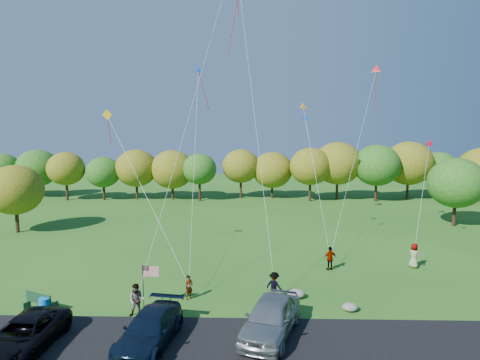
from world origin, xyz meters
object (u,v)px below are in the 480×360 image
object	(u,v)px
minivan_dark	(24,335)
minivan_navy	(150,330)
flyer_e	(414,256)
flyer_a	(189,287)
trash_barrel	(45,306)
flyer_d	(330,258)
minivan_silver	(271,317)
flyer_b	(137,300)
park_bench	(39,301)
flyer_c	(274,286)

from	to	relation	value
minivan_dark	minivan_navy	xyz separation A→B (m)	(6.02, 0.62, 0.03)
flyer_e	minivan_dark	bearing A→B (deg)	72.95
flyer_a	trash_barrel	xyz separation A→B (m)	(-8.11, -2.36, -0.30)
flyer_d	minivan_silver	bearing A→B (deg)	48.41
minivan_dark	minivan_silver	xyz separation A→B (m)	(12.11, 1.79, 0.20)
minivan_silver	flyer_b	bearing A→B (deg)	-177.88
trash_barrel	park_bench	bearing A→B (deg)	139.48
minivan_silver	flyer_b	xyz separation A→B (m)	(-7.62, 2.13, -0.07)
flyer_e	trash_barrel	size ratio (longest dim) A/B	1.96
flyer_c	flyer_e	xyz separation A→B (m)	(11.08, 6.26, 0.07)
minivan_silver	trash_barrel	distance (m)	13.27
flyer_e	trash_barrel	distance (m)	26.11
flyer_c	trash_barrel	distance (m)	13.74
flyer_a	flyer_e	size ratio (longest dim) A/B	0.82
minivan_navy	flyer_e	bearing A→B (deg)	43.17
trash_barrel	flyer_e	bearing A→B (deg)	19.63
flyer_a	minivan_silver	bearing A→B (deg)	-88.89
flyer_b	flyer_d	distance (m)	15.04
minivan_silver	flyer_e	bearing A→B (deg)	61.49
flyer_b	flyer_c	xyz separation A→B (m)	(8.06, 2.62, -0.08)
flyer_c	flyer_d	bearing A→B (deg)	-97.93
minivan_dark	park_bench	size ratio (longest dim) A/B	2.87
flyer_a	flyer_e	distance (m)	17.69
flyer_a	flyer_c	xyz separation A→B (m)	(5.40, 0.15, 0.10)
flyer_b	trash_barrel	size ratio (longest dim) A/B	1.97
minivan_navy	flyer_d	bearing A→B (deg)	54.67
flyer_b	flyer_c	distance (m)	8.47
minivan_silver	flyer_c	bearing A→B (deg)	102.50
flyer_a	flyer_b	size ratio (longest dim) A/B	0.82
trash_barrel	flyer_d	bearing A→B (deg)	24.21
park_bench	trash_barrel	world-z (taller)	park_bench
flyer_a	flyer_d	xyz separation A→B (m)	(9.93, 5.75, 0.12)
minivan_navy	park_bench	bearing A→B (deg)	161.09
flyer_d	park_bench	distance (m)	20.10
minivan_navy	trash_barrel	distance (m)	7.78
minivan_silver	flyer_c	distance (m)	4.78
minivan_dark	park_bench	distance (m)	4.77
minivan_dark	flyer_e	size ratio (longest dim) A/B	2.90
flyer_b	trash_barrel	xyz separation A→B (m)	(-5.45, 0.12, -0.47)
minivan_dark	flyer_e	bearing A→B (deg)	31.16
flyer_a	flyer_d	distance (m)	11.48
minivan_dark	flyer_b	xyz separation A→B (m)	(4.49, 3.93, 0.13)
flyer_b	minivan_dark	bearing A→B (deg)	-141.35
minivan_dark	minivan_navy	distance (m)	6.05
minivan_silver	flyer_c	xyz separation A→B (m)	(0.44, 4.76, -0.15)
flyer_d	trash_barrel	size ratio (longest dim) A/B	1.84
flyer_a	flyer_c	size ratio (longest dim) A/B	0.89
flyer_d	flyer_e	bearing A→B (deg)	169.80
minivan_navy	flyer_b	distance (m)	3.65
flyer_a	minivan_dark	bearing A→B (deg)	175.86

